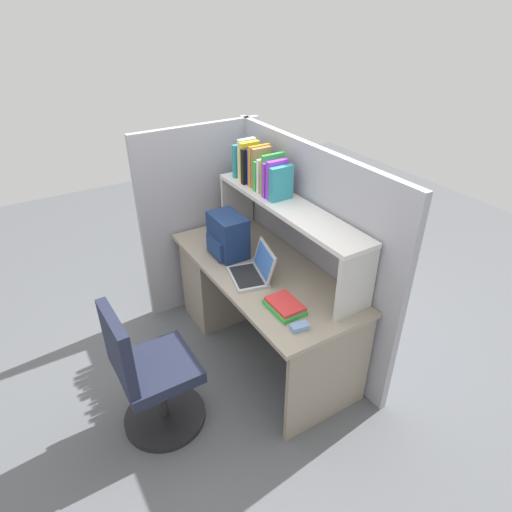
% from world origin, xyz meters
% --- Properties ---
extents(ground_plane, '(8.00, 8.00, 0.00)m').
position_xyz_m(ground_plane, '(0.00, 0.00, 0.00)').
color(ground_plane, '#595B60').
extents(desk, '(1.60, 0.70, 0.73)m').
position_xyz_m(desk, '(-0.39, 0.00, 0.40)').
color(desk, gray).
rests_on(desk, ground_plane).
extents(cubicle_partition_rear, '(1.84, 0.05, 1.55)m').
position_xyz_m(cubicle_partition_rear, '(0.00, 0.38, 0.78)').
color(cubicle_partition_rear, '#9E9EA8').
rests_on(cubicle_partition_rear, ground_plane).
extents(cubicle_partition_left, '(0.05, 1.06, 1.55)m').
position_xyz_m(cubicle_partition_left, '(-0.85, -0.05, 0.78)').
color(cubicle_partition_left, '#9E9EA8').
rests_on(cubicle_partition_left, ground_plane).
extents(overhead_hutch, '(1.44, 0.28, 0.45)m').
position_xyz_m(overhead_hutch, '(0.00, 0.20, 1.08)').
color(overhead_hutch, beige).
rests_on(overhead_hutch, desk).
extents(reference_books_on_shelf, '(0.57, 0.19, 0.30)m').
position_xyz_m(reference_books_on_shelf, '(-0.34, 0.20, 1.31)').
color(reference_books_on_shelf, teal).
rests_on(reference_books_on_shelf, overhead_hutch).
extents(laptop, '(0.36, 0.32, 0.22)m').
position_xyz_m(laptop, '(0.06, -0.10, 0.78)').
color(laptop, '#B7BABF').
rests_on(laptop, desk).
extents(backpack, '(0.30, 0.22, 0.31)m').
position_xyz_m(backpack, '(-0.30, -0.11, 0.88)').
color(backpack, navy).
rests_on(backpack, desk).
extents(computer_mouse, '(0.08, 0.11, 0.03)m').
position_xyz_m(computer_mouse, '(0.65, -0.16, 0.75)').
color(computer_mouse, '#7299C6').
rests_on(computer_mouse, desk).
extents(paper_cup, '(0.08, 0.08, 0.11)m').
position_xyz_m(paper_cup, '(-0.67, -0.02, 0.78)').
color(paper_cup, white).
rests_on(paper_cup, desk).
extents(desk_book_stack, '(0.24, 0.17, 0.05)m').
position_xyz_m(desk_book_stack, '(0.46, -0.12, 0.75)').
color(desk_book_stack, green).
rests_on(desk_book_stack, desk).
extents(office_chair, '(0.52, 0.52, 0.93)m').
position_xyz_m(office_chair, '(0.24, -0.94, 0.39)').
color(office_chair, black).
rests_on(office_chair, ground_plane).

